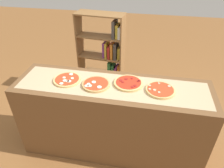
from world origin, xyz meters
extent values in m
plane|color=brown|center=(0.00, 0.00, 0.00)|extent=(12.00, 12.00, 0.00)
cube|color=brown|center=(0.00, 0.00, 0.47)|extent=(2.05, 0.59, 0.93)
cube|color=tan|center=(0.00, 0.00, 0.93)|extent=(1.93, 0.45, 0.00)
cylinder|color=#DBB26B|center=(-0.49, 0.01, 0.94)|extent=(0.29, 0.29, 0.02)
cylinder|color=red|center=(-0.49, 0.01, 0.95)|extent=(0.25, 0.25, 0.00)
cylinder|color=#EFE5CC|center=(-0.52, 0.02, 0.96)|extent=(0.03, 0.03, 0.00)
cylinder|color=#EFE5CC|center=(-0.46, -0.04, 0.96)|extent=(0.03, 0.03, 0.00)
cylinder|color=#EFE5CC|center=(-0.43, 0.02, 0.96)|extent=(0.03, 0.03, 0.00)
cylinder|color=#EFE5CC|center=(-0.51, -0.09, 0.96)|extent=(0.04, 0.04, 0.00)
cylinder|color=#EFE5CC|center=(-0.44, -0.04, 0.96)|extent=(0.04, 0.04, 0.00)
cylinder|color=#EFE5CC|center=(-0.47, 0.10, 0.96)|extent=(0.04, 0.04, 0.00)
cylinder|color=#EFE5CC|center=(-0.49, -0.03, 0.96)|extent=(0.04, 0.04, 0.00)
cylinder|color=tan|center=(-0.16, -0.02, 0.94)|extent=(0.29, 0.29, 0.02)
cylinder|color=red|center=(-0.16, -0.02, 0.96)|extent=(0.25, 0.25, 0.00)
cylinder|color=#EFE5CC|center=(-0.19, -0.01, 0.96)|extent=(0.04, 0.04, 0.00)
cylinder|color=#EFE5CC|center=(-0.24, -0.09, 0.96)|extent=(0.04, 0.04, 0.00)
cylinder|color=#EFE5CC|center=(-0.11, -0.09, 0.96)|extent=(0.05, 0.05, 0.00)
cylinder|color=#EFE5CC|center=(-0.23, -0.06, 0.96)|extent=(0.04, 0.04, 0.00)
cylinder|color=#EFE5CC|center=(-0.21, -0.08, 0.96)|extent=(0.04, 0.04, 0.00)
cylinder|color=#DBB26B|center=(0.16, 0.06, 0.94)|extent=(0.30, 0.30, 0.02)
cylinder|color=red|center=(0.16, 0.06, 0.96)|extent=(0.26, 0.26, 0.00)
cylinder|color=maroon|center=(0.23, 0.00, 0.96)|extent=(0.03, 0.03, 0.00)
cylinder|color=maroon|center=(0.27, 0.10, 0.96)|extent=(0.03, 0.03, 0.00)
cylinder|color=maroon|center=(0.10, 0.04, 0.96)|extent=(0.03, 0.03, 0.00)
cylinder|color=maroon|center=(0.26, 0.09, 0.96)|extent=(0.03, 0.03, 0.00)
cylinder|color=maroon|center=(0.19, 0.13, 0.96)|extent=(0.03, 0.03, 0.00)
cylinder|color=maroon|center=(0.08, 0.07, 0.96)|extent=(0.04, 0.04, 0.00)
cylinder|color=maroon|center=(0.13, 0.11, 0.96)|extent=(0.04, 0.04, 0.00)
cylinder|color=maroon|center=(0.21, -0.02, 0.96)|extent=(0.03, 0.03, 0.00)
cylinder|color=#DBB26B|center=(0.49, -0.01, 0.94)|extent=(0.29, 0.29, 0.02)
cylinder|color=red|center=(0.49, -0.01, 0.96)|extent=(0.26, 0.26, 0.00)
cylinder|color=#C6B28E|center=(0.47, 0.09, 0.96)|extent=(0.02, 0.02, 0.01)
cylinder|color=#C6B28E|center=(0.47, -0.07, 0.96)|extent=(0.02, 0.02, 0.01)
cylinder|color=#C6B28E|center=(0.43, -0.04, 0.96)|extent=(0.03, 0.03, 0.01)
cylinder|color=#C6B28E|center=(0.38, -0.03, 0.96)|extent=(0.02, 0.02, 0.01)
cylinder|color=#C6B28E|center=(0.57, 0.05, 0.96)|extent=(0.03, 0.03, 0.01)
cylinder|color=#C6B28E|center=(0.38, 0.03, 0.96)|extent=(0.03, 0.03, 0.01)
cube|color=brown|center=(-0.05, 1.12, 0.66)|extent=(0.05, 0.28, 1.33)
cube|color=brown|center=(-0.73, 1.19, 0.66)|extent=(0.05, 0.28, 1.33)
cube|color=brown|center=(-0.39, 1.16, 0.01)|extent=(0.69, 0.34, 0.02)
cube|color=#2D753D|center=(-0.08, 1.13, 0.14)|extent=(0.04, 0.18, 0.25)
cube|color=silver|center=(-0.12, 1.13, 0.13)|extent=(0.05, 0.23, 0.22)
cube|color=#B22823|center=(-0.16, 1.13, 0.11)|extent=(0.04, 0.21, 0.19)
cube|color=#753384|center=(-0.19, 1.14, 0.10)|extent=(0.05, 0.22, 0.16)
cube|color=silver|center=(-0.23, 1.14, 0.10)|extent=(0.06, 0.18, 0.17)
cube|color=brown|center=(-0.39, 1.16, 0.34)|extent=(0.69, 0.34, 0.02)
cube|color=orange|center=(-0.09, 1.13, 0.45)|extent=(0.05, 0.18, 0.21)
cube|color=#753384|center=(-0.14, 1.13, 0.43)|extent=(0.06, 0.19, 0.17)
cube|color=#2D753D|center=(-0.19, 1.14, 0.44)|extent=(0.06, 0.17, 0.20)
cube|color=#2D753D|center=(-0.24, 1.14, 0.47)|extent=(0.06, 0.20, 0.25)
cube|color=brown|center=(-0.39, 1.16, 0.66)|extent=(0.69, 0.34, 0.02)
cube|color=gold|center=(-0.09, 1.13, 0.76)|extent=(0.06, 0.18, 0.18)
cube|color=#47423D|center=(-0.15, 1.13, 0.80)|extent=(0.06, 0.22, 0.25)
cube|color=orange|center=(-0.20, 1.14, 0.79)|extent=(0.06, 0.22, 0.24)
cube|color=#B22823|center=(-0.24, 1.14, 0.77)|extent=(0.06, 0.23, 0.19)
cube|color=gold|center=(-0.29, 1.15, 0.79)|extent=(0.05, 0.21, 0.24)
cube|color=#753384|center=(-0.33, 1.15, 0.79)|extent=(0.05, 0.19, 0.24)
cube|color=brown|center=(-0.39, 1.16, 0.99)|extent=(0.69, 0.34, 0.02)
cube|color=silver|center=(-0.09, 1.13, 1.08)|extent=(0.06, 0.20, 0.17)
cube|color=gold|center=(-0.13, 1.13, 1.10)|extent=(0.05, 0.17, 0.20)
cube|color=#47423D|center=(-0.18, 1.14, 1.12)|extent=(0.06, 0.22, 0.25)
cube|color=brown|center=(-0.39, 1.16, 1.32)|extent=(0.69, 0.34, 0.02)
camera|label=1|loc=(0.32, -1.72, 2.15)|focal=33.44mm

